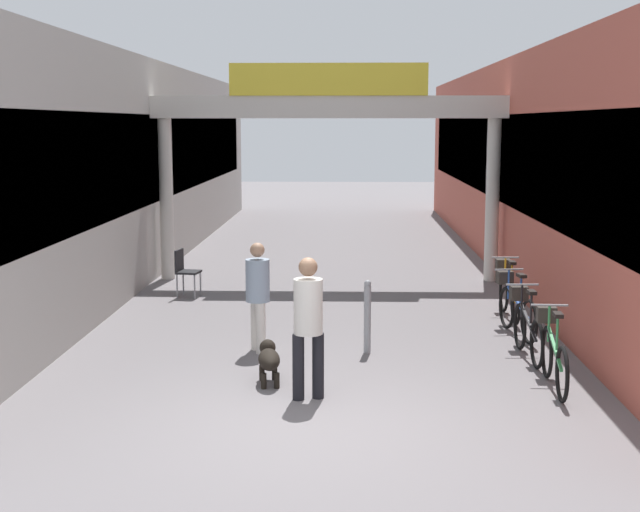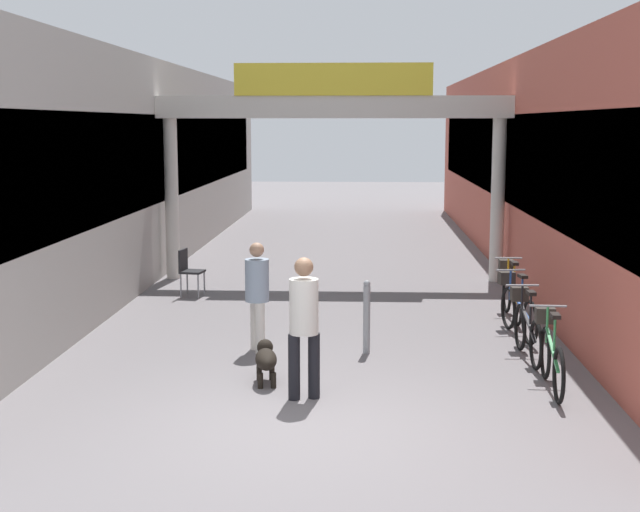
{
  "view_description": "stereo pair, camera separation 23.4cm",
  "coord_description": "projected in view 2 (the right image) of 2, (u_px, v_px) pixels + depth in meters",
  "views": [
    {
      "loc": [
        0.41,
        -9.24,
        3.22
      ],
      "look_at": [
        0.0,
        3.6,
        1.3
      ],
      "focal_mm": 50.0,
      "sensor_mm": 36.0,
      "label": 1
    },
    {
      "loc": [
        0.65,
        -9.23,
        3.22
      ],
      "look_at": [
        0.0,
        3.6,
        1.3
      ],
      "focal_mm": 50.0,
      "sensor_mm": 36.0,
      "label": 2
    }
  ],
  "objects": [
    {
      "name": "storefront_right",
      "position": [
        564.0,
        166.0,
        19.9
      ],
      "size": [
        3.0,
        26.0,
        4.53
      ],
      "color": "#B25142",
      "rests_on": "ground_plane"
    },
    {
      "name": "arcade_sign_gateway",
      "position": [
        333.0,
        126.0,
        18.01
      ],
      "size": [
        7.4,
        0.47,
        4.4
      ],
      "color": "beige",
      "rests_on": "ground_plane"
    },
    {
      "name": "bollard_post_metal",
      "position": [
        367.0,
        316.0,
        12.51
      ],
      "size": [
        0.1,
        0.1,
        1.05
      ],
      "color": "gray",
      "rests_on": "ground_plane"
    },
    {
      "name": "cafe_chair_black_nearer",
      "position": [
        188.0,
        268.0,
        16.64
      ],
      "size": [
        0.46,
        0.46,
        0.89
      ],
      "color": "gray",
      "rests_on": "ground_plane"
    },
    {
      "name": "pedestrian_with_dog",
      "position": [
        304.0,
        319.0,
        10.36
      ],
      "size": [
        0.43,
        0.43,
        1.69
      ],
      "color": "black",
      "rests_on": "ground_plane"
    },
    {
      "name": "bicycle_blue_third",
      "position": [
        517.0,
        307.0,
        13.6
      ],
      "size": [
        0.46,
        1.68,
        0.98
      ],
      "color": "black",
      "rests_on": "ground_plane"
    },
    {
      "name": "ground_plane",
      "position": [
        303.0,
        424.0,
        9.62
      ],
      "size": [
        80.0,
        80.0,
        0.0
      ],
      "primitive_type": "plane",
      "color": "slate"
    },
    {
      "name": "bicycle_black_second",
      "position": [
        526.0,
        327.0,
        12.3
      ],
      "size": [
        0.46,
        1.69,
        0.98
      ],
      "color": "black",
      "rests_on": "ground_plane"
    },
    {
      "name": "bicycle_green_nearest",
      "position": [
        551.0,
        353.0,
        10.88
      ],
      "size": [
        0.46,
        1.69,
        0.98
      ],
      "color": "black",
      "rests_on": "ground_plane"
    },
    {
      "name": "storefront_left",
      "position": [
        115.0,
        165.0,
        20.41
      ],
      "size": [
        3.0,
        26.0,
        4.53
      ],
      "color": "#9E9993",
      "rests_on": "ground_plane"
    },
    {
      "name": "bicycle_orange_farthest",
      "position": [
        511.0,
        292.0,
        14.83
      ],
      "size": [
        0.46,
        1.69,
        0.98
      ],
      "color": "black",
      "rests_on": "ground_plane"
    },
    {
      "name": "pedestrian_companion",
      "position": [
        257.0,
        290.0,
        12.56
      ],
      "size": [
        0.45,
        0.45,
        1.57
      ],
      "color": "silver",
      "rests_on": "ground_plane"
    },
    {
      "name": "dog_on_leash",
      "position": [
        266.0,
        358.0,
        11.11
      ],
      "size": [
        0.36,
        0.71,
        0.5
      ],
      "color": "black",
      "rests_on": "ground_plane"
    }
  ]
}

